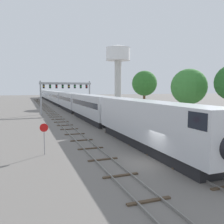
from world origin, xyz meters
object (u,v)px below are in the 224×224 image
passenger_train (58,98)px  trackside_tree_left (144,83)px  signal_gantry (66,89)px  water_tower (118,58)px  stop_sign (44,134)px  trackside_tree_right (189,87)px

passenger_train → trackside_tree_left: trackside_tree_left is taller
signal_gantry → water_tower: size_ratio=0.53×
water_tower → stop_sign: water_tower is taller
signal_gantry → trackside_tree_right: size_ratio=1.28×
stop_sign → signal_gantry: bearing=77.4°
signal_gantry → water_tower: water_tower is taller
signal_gantry → trackside_tree_right: bearing=-51.3°
passenger_train → water_tower: (23.06, -0.07, 15.06)m
trackside_tree_right → water_tower: bearing=81.9°
water_tower → trackside_tree_right: water_tower is taller
passenger_train → signal_gantry: (-2.25, -30.57, 3.16)m
passenger_train → trackside_tree_left: bearing=-70.5°
passenger_train → stop_sign: bearing=-98.7°
water_tower → stop_sign: bearing=-116.8°
signal_gantry → stop_sign: (-7.75, -34.80, -3.90)m
signal_gantry → trackside_tree_right: 28.46m
signal_gantry → water_tower: 41.38m
stop_sign → trackside_tree_right: size_ratio=0.31×
passenger_train → signal_gantry: bearing=-94.2°
stop_sign → trackside_tree_left: trackside_tree_left is taller
trackside_tree_left → signal_gantry: bearing=151.7°
stop_sign → passenger_train: bearing=81.3°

